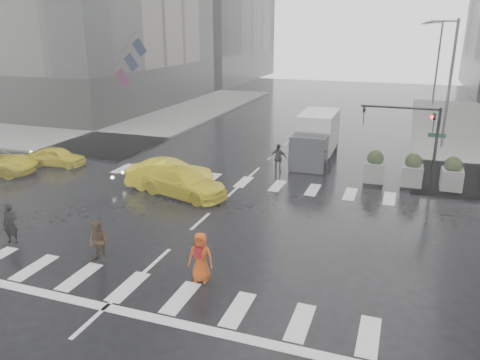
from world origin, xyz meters
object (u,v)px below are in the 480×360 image
at_px(pedestrian_orange, 201,257).
at_px(taxi_front, 57,157).
at_px(box_truck, 316,137).
at_px(pedestrian_brown, 98,242).
at_px(taxi_mid, 170,174).
at_px(traffic_signal_pole, 417,131).

bearing_deg(pedestrian_orange, taxi_front, 136.84).
height_order(taxi_front, box_truck, box_truck).
height_order(pedestrian_orange, taxi_front, pedestrian_orange).
bearing_deg(pedestrian_brown, box_truck, 74.80).
distance_m(pedestrian_orange, taxi_front, 17.43).
relative_size(pedestrian_brown, pedestrian_orange, 0.92).
distance_m(pedestrian_orange, box_truck, 16.37).
distance_m(taxi_mid, box_truck, 10.21).
distance_m(pedestrian_orange, taxi_mid, 10.26).
bearing_deg(traffic_signal_pole, pedestrian_orange, -118.13).
height_order(pedestrian_brown, taxi_mid, pedestrian_brown).
relative_size(traffic_signal_pole, taxi_front, 1.26).
bearing_deg(traffic_signal_pole, taxi_mid, -161.31).
height_order(traffic_signal_pole, pedestrian_orange, traffic_signal_pole).
xyz_separation_m(traffic_signal_pole, pedestrian_brown, (-10.99, -12.81, -2.39)).
bearing_deg(pedestrian_brown, traffic_signal_pole, 51.10).
bearing_deg(taxi_mid, pedestrian_brown, 175.01).
xyz_separation_m(pedestrian_orange, taxi_mid, (-5.71, 8.53, -0.14)).
relative_size(taxi_mid, box_truck, 0.79).
relative_size(taxi_front, taxi_mid, 0.77).
height_order(traffic_signal_pole, taxi_mid, traffic_signal_pole).
relative_size(traffic_signal_pole, pedestrian_orange, 2.50).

